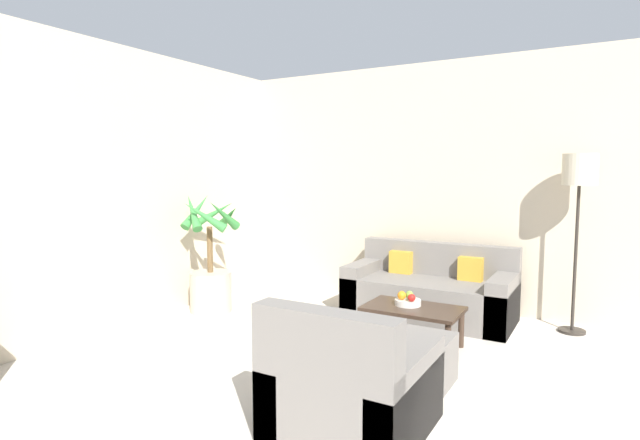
# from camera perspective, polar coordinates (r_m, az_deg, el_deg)

# --- Properties ---
(wall_back) EXTENTS (7.95, 0.06, 2.70)m
(wall_back) POSITION_cam_1_polar(r_m,az_deg,el_deg) (5.53, 21.04, 3.57)
(wall_back) COLOR beige
(wall_back) RESTS_ON ground_plane
(wall_left) EXTENTS (0.06, 8.13, 2.70)m
(wall_left) POSITION_cam_1_polar(r_m,az_deg,el_deg) (4.62, -31.94, 2.77)
(wall_left) COLOR beige
(wall_left) RESTS_ON ground_plane
(potted_palm) EXTENTS (0.68, 0.69, 1.29)m
(potted_palm) POSITION_cam_1_polar(r_m,az_deg,el_deg) (5.51, -12.39, -5.77)
(potted_palm) COLOR #ADA393
(potted_palm) RESTS_ON ground_plane
(sofa_loveseat) EXTENTS (1.66, 0.78, 0.75)m
(sofa_loveseat) POSITION_cam_1_polar(r_m,az_deg,el_deg) (5.32, 12.42, -8.08)
(sofa_loveseat) COLOR slate
(sofa_loveseat) RESTS_ON ground_plane
(floor_lamp) EXTENTS (0.30, 0.30, 1.67)m
(floor_lamp) POSITION_cam_1_polar(r_m,az_deg,el_deg) (5.15, 27.52, 3.92)
(floor_lamp) COLOR #2D2823
(floor_lamp) RESTS_ON ground_plane
(coffee_table) EXTENTS (0.81, 0.50, 0.35)m
(coffee_table) POSITION_cam_1_polar(r_m,az_deg,el_deg) (4.42, 10.57, -10.40)
(coffee_table) COLOR #38281E
(coffee_table) RESTS_ON ground_plane
(fruit_bowl) EXTENTS (0.23, 0.23, 0.05)m
(fruit_bowl) POSITION_cam_1_polar(r_m,az_deg,el_deg) (4.45, 10.01, -9.24)
(fruit_bowl) COLOR beige
(fruit_bowl) RESTS_ON coffee_table
(apple_red) EXTENTS (0.07, 0.07, 0.07)m
(apple_red) POSITION_cam_1_polar(r_m,az_deg,el_deg) (4.37, 10.43, -8.73)
(apple_red) COLOR red
(apple_red) RESTS_ON fruit_bowl
(apple_green) EXTENTS (0.07, 0.07, 0.07)m
(apple_green) POSITION_cam_1_polar(r_m,az_deg,el_deg) (4.47, 10.18, -8.41)
(apple_green) COLOR olive
(apple_green) RESTS_ON fruit_bowl
(orange_fruit) EXTENTS (0.08, 0.08, 0.08)m
(orange_fruit) POSITION_cam_1_polar(r_m,az_deg,el_deg) (4.42, 9.33, -8.50)
(orange_fruit) COLOR orange
(orange_fruit) RESTS_ON fruit_bowl
(armchair) EXTENTS (0.83, 0.84, 0.79)m
(armchair) POSITION_cam_1_polar(r_m,az_deg,el_deg) (3.06, 3.50, -18.52)
(armchair) COLOR slate
(armchair) RESTS_ON ground_plane
(ottoman) EXTENTS (0.64, 0.53, 0.35)m
(ottoman) POSITION_cam_1_polar(r_m,az_deg,el_deg) (3.74, 9.61, -15.39)
(ottoman) COLOR slate
(ottoman) RESTS_ON ground_plane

